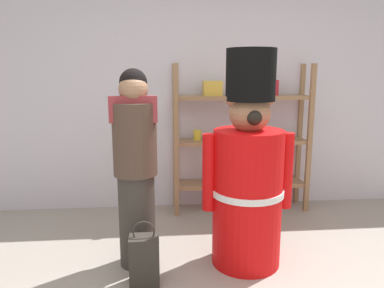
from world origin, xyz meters
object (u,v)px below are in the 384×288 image
(merchandise_shelf, at_px, (240,137))
(teddy_bear_guard, at_px, (248,176))
(person_shopper, at_px, (136,166))
(shopping_bag, at_px, (144,260))

(merchandise_shelf, height_order, teddy_bear_guard, teddy_bear_guard)
(merchandise_shelf, bearing_deg, person_shopper, -133.25)
(merchandise_shelf, bearing_deg, teddy_bear_guard, -99.32)
(teddy_bear_guard, height_order, person_shopper, teddy_bear_guard)
(merchandise_shelf, distance_m, shopping_bag, 1.89)
(teddy_bear_guard, bearing_deg, person_shopper, 176.14)
(person_shopper, bearing_deg, teddy_bear_guard, -3.86)
(teddy_bear_guard, distance_m, person_shopper, 0.89)
(shopping_bag, bearing_deg, person_shopper, 102.01)
(merchandise_shelf, xyz_separation_m, teddy_bear_guard, (-0.20, -1.21, -0.10))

